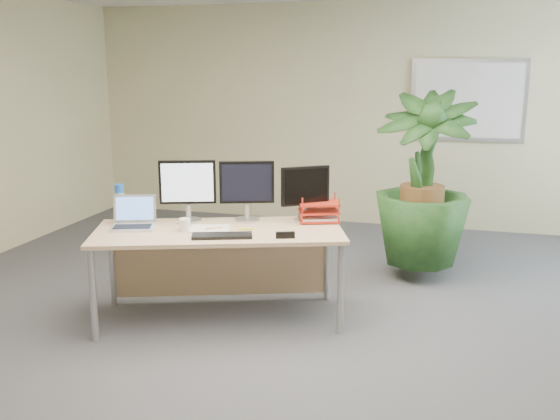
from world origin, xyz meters
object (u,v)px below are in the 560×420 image
(floor_plant, at_px, (422,199))
(laptop, at_px, (133,219))
(monitor_right, at_px, (247,187))
(desk, at_px, (219,245))
(monitor_left, at_px, (188,187))

(floor_plant, relative_size, laptop, 3.70)
(floor_plant, height_order, laptop, floor_plant)
(monitor_right, relative_size, laptop, 1.19)
(desk, relative_size, floor_plant, 1.36)
(desk, distance_m, floor_plant, 1.99)
(desk, height_order, laptop, laptop)
(desk, distance_m, laptop, 0.69)
(floor_plant, height_order, monitor_left, floor_plant)
(monitor_left, height_order, laptop, monitor_left)
(desk, xyz_separation_m, laptop, (-0.63, -0.19, 0.21))
(floor_plant, height_order, monitor_right, floor_plant)
(floor_plant, bearing_deg, desk, -137.94)
(monitor_left, xyz_separation_m, laptop, (-0.35, -0.26, -0.22))
(monitor_left, bearing_deg, laptop, -143.65)
(monitor_left, distance_m, laptop, 0.49)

